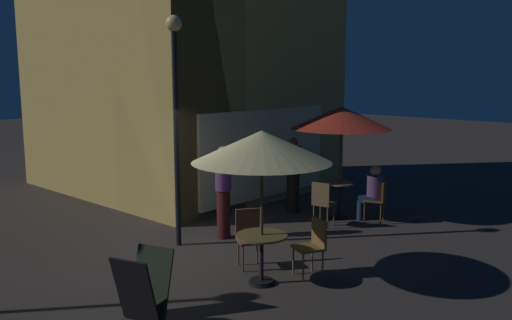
% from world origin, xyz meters
% --- Properties ---
extents(ground_plane, '(60.00, 60.00, 0.00)m').
position_xyz_m(ground_plane, '(0.00, 0.00, 0.00)').
color(ground_plane, '#38302D').
extents(cafe_building, '(6.10, 6.87, 9.68)m').
position_xyz_m(cafe_building, '(3.02, 3.78, 4.83)').
color(cafe_building, tan).
rests_on(cafe_building, ground).
extents(street_lamp_near_corner, '(0.29, 0.29, 4.14)m').
position_xyz_m(street_lamp_near_corner, '(0.33, 0.60, 2.73)').
color(street_lamp_near_corner, black).
rests_on(street_lamp_near_corner, ground).
extents(menu_sandwich_board, '(0.78, 0.72, 0.89)m').
position_xyz_m(menu_sandwich_board, '(-1.95, -1.48, 0.46)').
color(menu_sandwich_board, black).
rests_on(menu_sandwich_board, ground).
extents(cafe_table_0, '(0.61, 0.61, 0.79)m').
position_xyz_m(cafe_table_0, '(3.92, -0.52, 0.52)').
color(cafe_table_0, black).
rests_on(cafe_table_0, ground).
extents(cafe_table_1, '(0.77, 0.77, 0.77)m').
position_xyz_m(cafe_table_1, '(-0.02, -1.78, 0.57)').
color(cafe_table_1, black).
rests_on(cafe_table_1, ground).
extents(patio_umbrella_0, '(2.16, 2.16, 2.44)m').
position_xyz_m(patio_umbrella_0, '(3.92, -0.52, 2.19)').
color(patio_umbrella_0, black).
rests_on(patio_umbrella_0, ground).
extents(patio_umbrella_1, '(2.06, 2.06, 2.33)m').
position_xyz_m(patio_umbrella_1, '(-0.02, -1.78, 2.09)').
color(patio_umbrella_1, black).
rests_on(patio_umbrella_1, ground).
extents(cafe_chair_0, '(0.55, 0.55, 0.88)m').
position_xyz_m(cafe_chair_0, '(4.21, -1.32, 0.54)').
color(cafe_chair_0, '#593C15').
rests_on(cafe_chair_0, ground).
extents(cafe_chair_1, '(0.45, 0.45, 0.95)m').
position_xyz_m(cafe_chair_1, '(3.09, -0.67, 0.57)').
color(cafe_chair_1, brown).
rests_on(cafe_chair_1, ground).
extents(cafe_chair_2, '(0.55, 0.55, 0.95)m').
position_xyz_m(cafe_chair_2, '(0.41, -1.11, 0.56)').
color(cafe_chair_2, brown).
rests_on(cafe_chair_2, ground).
extents(cafe_chair_3, '(0.56, 0.56, 0.91)m').
position_xyz_m(cafe_chair_3, '(0.78, -2.15, 0.55)').
color(cafe_chair_3, brown).
rests_on(cafe_chair_3, ground).
extents(patron_seated_0, '(0.44, 0.53, 1.22)m').
position_xyz_m(patron_seated_0, '(4.17, -1.19, 0.70)').
color(patron_seated_0, '#192A46').
rests_on(patron_seated_0, ground).
extents(patron_standing_1, '(0.30, 0.30, 1.79)m').
position_xyz_m(patron_standing_1, '(1.20, 0.30, 0.92)').
color(patron_standing_1, '#451616').
rests_on(patron_standing_1, ground).
extents(patron_standing_2, '(0.34, 0.34, 1.70)m').
position_xyz_m(patron_standing_2, '(3.68, 0.58, 0.86)').
color(patron_standing_2, black).
rests_on(patron_standing_2, ground).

